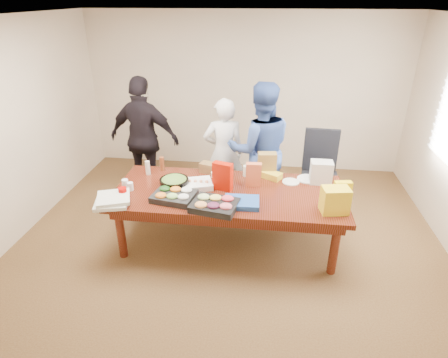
# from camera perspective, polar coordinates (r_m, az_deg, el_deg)

# --- Properties ---
(floor) EXTENTS (5.50, 5.00, 0.02)m
(floor) POSITION_cam_1_polar(r_m,az_deg,el_deg) (4.96, 0.68, -9.62)
(floor) COLOR #47301E
(floor) RESTS_ON ground
(ceiling) EXTENTS (5.50, 5.00, 0.02)m
(ceiling) POSITION_cam_1_polar(r_m,az_deg,el_deg) (4.02, 0.90, 23.59)
(ceiling) COLOR white
(ceiling) RESTS_ON wall_back
(wall_back) EXTENTS (5.50, 0.04, 2.70)m
(wall_back) POSITION_cam_1_polar(r_m,az_deg,el_deg) (6.69, 3.19, 12.90)
(wall_back) COLOR beige
(wall_back) RESTS_ON floor
(wall_front) EXTENTS (5.50, 0.04, 2.70)m
(wall_front) POSITION_cam_1_polar(r_m,az_deg,el_deg) (2.20, -6.84, -18.95)
(wall_front) COLOR beige
(wall_front) RESTS_ON floor
(wall_left) EXTENTS (0.04, 5.00, 2.70)m
(wall_left) POSITION_cam_1_polar(r_m,az_deg,el_deg) (5.33, -30.22, 5.80)
(wall_left) COLOR beige
(wall_left) RESTS_ON floor
(conference_table) EXTENTS (2.80, 1.20, 0.75)m
(conference_table) POSITION_cam_1_polar(r_m,az_deg,el_deg) (4.74, 0.70, -5.85)
(conference_table) COLOR #4C1C0F
(conference_table) RESTS_ON floor
(office_chair) EXTENTS (0.62, 0.62, 1.15)m
(office_chair) POSITION_cam_1_polar(r_m,az_deg,el_deg) (5.48, 14.43, 0.36)
(office_chair) COLOR black
(office_chair) RESTS_ON floor
(person_center) EXTENTS (0.66, 0.50, 1.63)m
(person_center) POSITION_cam_1_polar(r_m,az_deg,el_deg) (5.49, -0.02, 3.99)
(person_center) COLOR white
(person_center) RESTS_ON floor
(person_right) EXTENTS (1.04, 0.87, 1.90)m
(person_right) POSITION_cam_1_polar(r_m,az_deg,el_deg) (5.27, 5.51, 4.47)
(person_right) COLOR #35529C
(person_right) RESTS_ON floor
(person_left) EXTENTS (1.15, 0.61, 1.87)m
(person_left) POSITION_cam_1_polar(r_m,az_deg,el_deg) (5.83, -12.05, 6.05)
(person_left) COLOR black
(person_left) RESTS_ON floor
(veggie_tray) EXTENTS (0.54, 0.45, 0.07)m
(veggie_tray) POSITION_cam_1_polar(r_m,az_deg,el_deg) (4.40, -7.62, -2.63)
(veggie_tray) COLOR black
(veggie_tray) RESTS_ON conference_table
(fruit_tray) EXTENTS (0.57, 0.48, 0.08)m
(fruit_tray) POSITION_cam_1_polar(r_m,az_deg,el_deg) (4.18, -1.45, -4.06)
(fruit_tray) COLOR black
(fruit_tray) RESTS_ON conference_table
(sheet_cake) EXTENTS (0.48, 0.41, 0.07)m
(sheet_cake) POSITION_cam_1_polar(r_m,az_deg,el_deg) (4.65, -4.39, -0.83)
(sheet_cake) COLOR white
(sheet_cake) RESTS_ON conference_table
(salad_bowl) EXTENTS (0.40, 0.40, 0.12)m
(salad_bowl) POSITION_cam_1_polar(r_m,az_deg,el_deg) (4.65, -7.59, -0.66)
(salad_bowl) COLOR black
(salad_bowl) RESTS_ON conference_table
(chip_bag_blue) EXTENTS (0.41, 0.31, 0.06)m
(chip_bag_blue) POSITION_cam_1_polar(r_m,az_deg,el_deg) (4.26, 2.71, -3.59)
(chip_bag_blue) COLOR #214D9F
(chip_bag_blue) RESTS_ON conference_table
(chip_bag_red) EXTENTS (0.26, 0.17, 0.35)m
(chip_bag_red) POSITION_cam_1_polar(r_m,az_deg,el_deg) (4.52, -0.21, 0.40)
(chip_bag_red) COLOR #B01402
(chip_bag_red) RESTS_ON conference_table
(chip_bag_yellow) EXTENTS (0.20, 0.11, 0.29)m
(chip_bag_yellow) POSITION_cam_1_polar(r_m,az_deg,el_deg) (4.41, 17.55, -2.10)
(chip_bag_yellow) COLOR yellow
(chip_bag_yellow) RESTS_ON conference_table
(chip_bag_orange) EXTENTS (0.20, 0.09, 0.30)m
(chip_bag_orange) POSITION_cam_1_polar(r_m,az_deg,el_deg) (4.64, 4.53, 0.70)
(chip_bag_orange) COLOR #D86336
(chip_bag_orange) RESTS_ON conference_table
(mayo_jar) EXTENTS (0.10, 0.10, 0.14)m
(mayo_jar) POSITION_cam_1_polar(r_m,az_deg,el_deg) (4.92, 3.44, 1.26)
(mayo_jar) COLOR beige
(mayo_jar) RESTS_ON conference_table
(mustard_bottle) EXTENTS (0.08, 0.08, 0.17)m
(mustard_bottle) POSITION_cam_1_polar(r_m,az_deg,el_deg) (4.76, 0.04, 0.63)
(mustard_bottle) COLOR #EEFF38
(mustard_bottle) RESTS_ON conference_table
(dressing_bottle) EXTENTS (0.07, 0.07, 0.19)m
(dressing_bottle) POSITION_cam_1_polar(r_m,az_deg,el_deg) (5.13, -9.44, 2.31)
(dressing_bottle) COLOR brown
(dressing_bottle) RESTS_ON conference_table
(ranch_bottle) EXTENTS (0.08, 0.08, 0.19)m
(ranch_bottle) POSITION_cam_1_polar(r_m,az_deg,el_deg) (5.04, -11.57, 1.69)
(ranch_bottle) COLOR beige
(ranch_bottle) RESTS_ON conference_table
(banana_bunch) EXTENTS (0.29, 0.26, 0.08)m
(banana_bunch) POSITION_cam_1_polar(r_m,az_deg,el_deg) (4.89, 7.26, 0.57)
(banana_bunch) COLOR gold
(banana_bunch) RESTS_ON conference_table
(bread_loaf) EXTENTS (0.36, 0.24, 0.13)m
(bread_loaf) POSITION_cam_1_polar(r_m,az_deg,el_deg) (4.99, -1.78, 1.63)
(bread_loaf) COLOR brown
(bread_loaf) RESTS_ON conference_table
(kraft_bag) EXTENTS (0.25, 0.17, 0.31)m
(kraft_bag) POSITION_cam_1_polar(r_m,az_deg,el_deg) (4.93, 6.57, 2.27)
(kraft_bag) COLOR olive
(kraft_bag) RESTS_ON conference_table
(red_cup) EXTENTS (0.11, 0.11, 0.13)m
(red_cup) POSITION_cam_1_polar(r_m,az_deg,el_deg) (4.54, -15.18, -2.05)
(red_cup) COLOR #A90400
(red_cup) RESTS_ON conference_table
(clear_cup_a) EXTENTS (0.10, 0.10, 0.11)m
(clear_cup_a) POSITION_cam_1_polar(r_m,az_deg,el_deg) (4.77, -14.85, -0.69)
(clear_cup_a) COLOR white
(clear_cup_a) RESTS_ON conference_table
(clear_cup_b) EXTENTS (0.09, 0.09, 0.10)m
(clear_cup_b) POSITION_cam_1_polar(r_m,az_deg,el_deg) (4.70, -14.11, -1.10)
(clear_cup_b) COLOR white
(clear_cup_b) RESTS_ON conference_table
(pizza_box_lower) EXTENTS (0.44, 0.44, 0.04)m
(pizza_box_lower) POSITION_cam_1_polar(r_m,az_deg,el_deg) (4.47, -16.80, -3.39)
(pizza_box_lower) COLOR silver
(pizza_box_lower) RESTS_ON conference_table
(pizza_box_upper) EXTENTS (0.47, 0.47, 0.04)m
(pizza_box_upper) POSITION_cam_1_polar(r_m,az_deg,el_deg) (4.46, -16.53, -2.78)
(pizza_box_upper) COLOR silver
(pizza_box_upper) RESTS_ON pizza_box_lower
(plate_a) EXTENTS (0.34, 0.34, 0.02)m
(plate_a) POSITION_cam_1_polar(r_m,az_deg,el_deg) (4.95, 12.65, -0.01)
(plate_a) COLOR white
(plate_a) RESTS_ON conference_table
(plate_b) EXTENTS (0.24, 0.24, 0.01)m
(plate_b) POSITION_cam_1_polar(r_m,az_deg,el_deg) (4.84, 10.17, -0.43)
(plate_b) COLOR white
(plate_b) RESTS_ON conference_table
(dip_bowl_a) EXTENTS (0.18, 0.18, 0.07)m
(dip_bowl_a) POSITION_cam_1_polar(r_m,az_deg,el_deg) (4.80, 4.64, 0.06)
(dip_bowl_a) COLOR beige
(dip_bowl_a) RESTS_ON conference_table
(dip_bowl_b) EXTENTS (0.17, 0.17, 0.07)m
(dip_bowl_b) POSITION_cam_1_polar(r_m,az_deg,el_deg) (4.89, -1.01, 0.68)
(dip_bowl_b) COLOR #EEE3C7
(dip_bowl_b) RESTS_ON conference_table
(grocery_bag_white) EXTENTS (0.27, 0.19, 0.29)m
(grocery_bag_white) POSITION_cam_1_polar(r_m,az_deg,el_deg) (4.86, 14.61, 1.01)
(grocery_bag_white) COLOR silver
(grocery_bag_white) RESTS_ON conference_table
(grocery_bag_yellow) EXTENTS (0.32, 0.25, 0.29)m
(grocery_bag_yellow) POSITION_cam_1_polar(r_m,az_deg,el_deg) (4.24, 16.58, -3.12)
(grocery_bag_yellow) COLOR yellow
(grocery_bag_yellow) RESTS_ON conference_table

